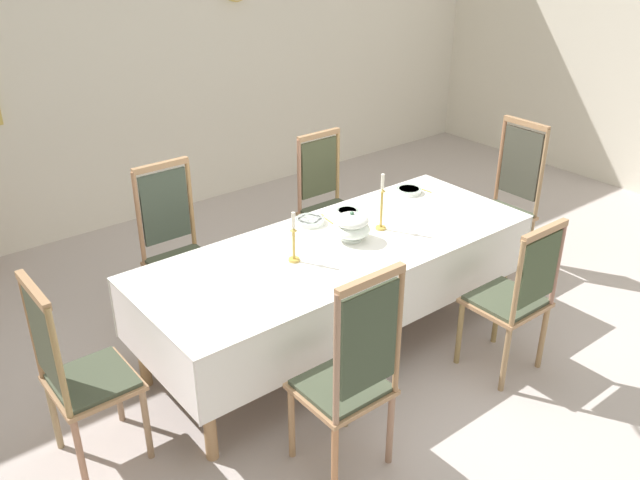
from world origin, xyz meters
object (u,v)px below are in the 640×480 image
Objects in this scene: spoon_primary at (417,187)px; candlestick_east at (382,207)px; bowl_near_left at (409,190)px; chair_north_a at (177,247)px; bowl_far_left at (347,212)px; dining_table at (339,254)px; bowl_near_right at (310,221)px; chair_south_b at (515,295)px; chair_south_a at (351,374)px; candlestick_west at (294,242)px; chair_head_west at (77,372)px; soup_tureen at (352,226)px; spoon_secondary at (323,216)px; chair_north_b at (328,201)px; chair_head_east at (507,199)px.

candlestick_east is at bearing -160.34° from spoon_primary.
bowl_near_left is 1.04× the size of spoon_primary.
chair_north_a is 1.20m from bowl_far_left.
dining_table is 1.15m from chair_north_a.
bowl_far_left is (0.30, -0.04, -0.00)m from bowl_near_right.
chair_south_b reaches higher than bowl_near_right.
candlestick_west is (0.33, 0.91, 0.27)m from chair_south_a.
chair_head_west reaches higher than soup_tureen.
spoon_secondary is at bearing 148.90° from chair_north_a.
chair_north_b is 7.06× the size of bowl_far_left.
bowl_near_left is (0.30, 1.23, 0.22)m from chair_south_b.
bowl_far_left is (-0.01, 0.32, -0.14)m from candlestick_east.
candlestick_east reaches higher than chair_north_b.
spoon_primary is (0.12, 0.03, -0.02)m from bowl_near_left.
chair_north_a is 2.26m from chair_south_b.
candlestick_west is at bearing -155.32° from bowl_far_left.
chair_head_east is 7.75× the size of bowl_far_left.
candlestick_west is at bearing 138.22° from chair_south_b.
chair_head_east is 1.62m from spoon_secondary.
soup_tureen is 1.36× the size of spoon_secondary.
chair_head_west is 0.92× the size of chair_head_east.
dining_table is 6.79× the size of candlestick_east.
bowl_near_left is 1.04× the size of spoon_secondary.
chair_head_west is 6.33× the size of spoon_primary.
chair_north_a is 6.31× the size of bowl_near_left.
chair_south_a is 1.57m from spoon_secondary.
candlestick_east is 2.20× the size of spoon_primary.
chair_north_a reaches higher than chair_south_b.
chair_south_a is 6.17× the size of bowl_near_right.
chair_head_east is at bearing 0.00° from dining_table.
candlestick_east is 2.48× the size of bowl_far_left.
soup_tureen reaches higher than spoon_primary.
soup_tureen is 0.46m from candlestick_west.
chair_head_west is 1.86m from soup_tureen.
spoon_primary is (0.73, 0.03, -0.01)m from bowl_far_left.
spoon_primary is (2.81, 0.35, 0.18)m from chair_head_west.
candlestick_east is 0.81m from spoon_primary.
bowl_near_left is at bearing 2.54° from spoon_secondary.
chair_north_b is at bearing 62.30° from bowl_far_left.
chair_head_west is (-1.73, 0.00, -0.10)m from dining_table.
chair_south_b is at bearing -64.32° from bowl_near_right.
bowl_near_left is 0.93× the size of bowl_near_right.
chair_south_a reaches higher than chair_north_a.
chair_head_east is at bearing 0.00° from candlestick_west.
soup_tureen is (0.79, 0.91, 0.24)m from chair_south_a.
chair_north_b is at bearing 72.15° from candlestick_east.
chair_north_a is at bearing -0.15° from chair_north_b.
bowl_near_right is 0.14m from spoon_secondary.
bowl_near_right is at bearing 41.80° from chair_north_b.
chair_south_b is (1.34, -1.81, -0.03)m from chair_north_a.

